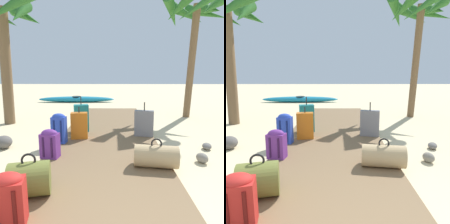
% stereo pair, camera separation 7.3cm
% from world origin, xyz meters
% --- Properties ---
extents(ground_plane, '(60.00, 60.00, 0.00)m').
position_xyz_m(ground_plane, '(0.00, 3.16, 0.00)').
color(ground_plane, beige).
extents(boardwalk, '(2.09, 7.91, 0.08)m').
position_xyz_m(boardwalk, '(0.00, 3.95, 0.04)').
color(boardwalk, brown).
rests_on(boardwalk, ground).
extents(backpack_red, '(0.34, 0.29, 0.51)m').
position_xyz_m(backpack_red, '(-0.78, 0.94, 0.35)').
color(backpack_red, red).
rests_on(backpack_red, boardwalk).
extents(suitcase_orange, '(0.38, 0.24, 0.70)m').
position_xyz_m(suitcase_orange, '(-0.60, 3.69, 0.37)').
color(suitcase_orange, orange).
rests_on(suitcase_orange, boardwalk).
extents(suitcase_teal, '(0.39, 0.29, 0.86)m').
position_xyz_m(suitcase_teal, '(-0.65, 4.27, 0.41)').
color(suitcase_teal, '#197A7F').
rests_on(suitcase_teal, boardwalk).
extents(suitcase_grey, '(0.45, 0.26, 0.77)m').
position_xyz_m(suitcase_grey, '(0.84, 3.91, 0.37)').
color(suitcase_grey, slate).
rests_on(suitcase_grey, boardwalk).
extents(backpack_purple, '(0.32, 0.24, 0.49)m').
position_xyz_m(backpack_purple, '(-0.91, 2.57, 0.34)').
color(backpack_purple, '#6B2D84').
rests_on(backpack_purple, boardwalk).
extents(duffel_bag_tan, '(0.69, 0.43, 0.45)m').
position_xyz_m(duffel_bag_tan, '(0.80, 2.23, 0.25)').
color(duffel_bag_tan, tan).
rests_on(duffel_bag_tan, boardwalk).
extents(duffel_bag_olive, '(0.54, 0.50, 0.51)m').
position_xyz_m(duffel_bag_olive, '(-0.79, 1.44, 0.28)').
color(duffel_bag_olive, olive).
rests_on(duffel_bag_olive, boardwalk).
extents(backpack_blue, '(0.30, 0.23, 0.61)m').
position_xyz_m(backpack_blue, '(-0.96, 3.36, 0.40)').
color(backpack_blue, '#2847B7').
rests_on(backpack_blue, boardwalk).
extents(palm_tree_far_left, '(2.20, 2.42, 3.75)m').
position_xyz_m(palm_tree_far_left, '(-2.94, 5.40, 2.82)').
color(palm_tree_far_left, brown).
rests_on(palm_tree_far_left, ground).
extents(palm_tree_far_right, '(2.31, 2.19, 4.00)m').
position_xyz_m(palm_tree_far_right, '(2.67, 6.33, 3.24)').
color(palm_tree_far_right, brown).
rests_on(palm_tree_far_right, ground).
extents(kayak, '(4.07, 0.76, 0.32)m').
position_xyz_m(kayak, '(-1.91, 10.55, 0.16)').
color(kayak, teal).
rests_on(kayak, ground).
extents(rock_right_far, '(0.24, 0.29, 0.13)m').
position_xyz_m(rock_right_far, '(2.00, 3.24, 0.06)').
color(rock_right_far, slate).
rests_on(rock_right_far, ground).
extents(rock_left_far, '(0.47, 0.47, 0.25)m').
position_xyz_m(rock_left_far, '(-2.06, 3.24, 0.13)').
color(rock_left_far, '#5B5651').
rests_on(rock_left_far, ground).
extents(rock_right_mid, '(0.23, 0.27, 0.17)m').
position_xyz_m(rock_right_mid, '(1.64, 2.58, 0.08)').
color(rock_right_mid, gray).
rests_on(rock_right_mid, ground).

